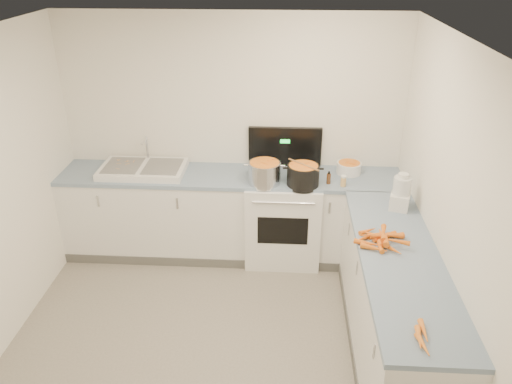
# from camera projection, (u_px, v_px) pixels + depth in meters

# --- Properties ---
(floor) EXTENTS (3.50, 4.00, 0.00)m
(floor) POSITION_uv_depth(u_px,v_px,m) (210.00, 369.00, 3.99)
(floor) COLOR gray
(floor) RESTS_ON ground
(ceiling) EXTENTS (3.50, 4.00, 0.00)m
(ceiling) POSITION_uv_depth(u_px,v_px,m) (193.00, 51.00, 2.87)
(ceiling) COLOR white
(ceiling) RESTS_ON ground
(wall_back) EXTENTS (3.50, 0.00, 2.50)m
(wall_back) POSITION_uv_depth(u_px,v_px,m) (233.00, 136.00, 5.22)
(wall_back) COLOR white
(wall_back) RESTS_ON ground
(wall_right) EXTENTS (0.00, 4.00, 2.50)m
(wall_right) POSITION_uv_depth(u_px,v_px,m) (462.00, 245.00, 3.34)
(wall_right) COLOR white
(wall_right) RESTS_ON ground
(counter_back) EXTENTS (3.50, 0.62, 0.94)m
(counter_back) POSITION_uv_depth(u_px,v_px,m) (231.00, 215.00, 5.30)
(counter_back) COLOR white
(counter_back) RESTS_ON ground
(counter_right) EXTENTS (0.62, 2.20, 0.94)m
(counter_right) POSITION_uv_depth(u_px,v_px,m) (394.00, 306.00, 3.97)
(counter_right) COLOR white
(counter_right) RESTS_ON ground
(stove) EXTENTS (0.76, 0.65, 1.36)m
(stove) POSITION_uv_depth(u_px,v_px,m) (283.00, 217.00, 5.26)
(stove) COLOR white
(stove) RESTS_ON ground
(sink) EXTENTS (0.86, 0.52, 0.31)m
(sink) POSITION_uv_depth(u_px,v_px,m) (143.00, 169.00, 5.12)
(sink) COLOR white
(sink) RESTS_ON counter_back
(steel_pot) EXTENTS (0.40, 0.40, 0.23)m
(steel_pot) POSITION_uv_depth(u_px,v_px,m) (264.00, 174.00, 4.88)
(steel_pot) COLOR silver
(steel_pot) RESTS_ON stove
(black_pot) EXTENTS (0.39, 0.39, 0.22)m
(black_pot) POSITION_uv_depth(u_px,v_px,m) (303.00, 176.00, 4.84)
(black_pot) COLOR black
(black_pot) RESTS_ON stove
(wooden_spoon) EXTENTS (0.29, 0.28, 0.02)m
(wooden_spoon) POSITION_uv_depth(u_px,v_px,m) (304.00, 165.00, 4.78)
(wooden_spoon) COLOR #AD7A47
(wooden_spoon) RESTS_ON black_pot
(mixing_bowl) EXTENTS (0.32, 0.32, 0.12)m
(mixing_bowl) POSITION_uv_depth(u_px,v_px,m) (349.00, 168.00, 5.10)
(mixing_bowl) COLOR white
(mixing_bowl) RESTS_ON counter_back
(extract_bottle) EXTENTS (0.04, 0.04, 0.10)m
(extract_bottle) POSITION_uv_depth(u_px,v_px,m) (329.00, 179.00, 4.88)
(extract_bottle) COLOR #593319
(extract_bottle) RESTS_ON counter_back
(spice_jar) EXTENTS (0.05, 0.05, 0.09)m
(spice_jar) POSITION_uv_depth(u_px,v_px,m) (343.00, 182.00, 4.83)
(spice_jar) COLOR #E5B266
(spice_jar) RESTS_ON counter_back
(food_processor) EXTENTS (0.21, 0.24, 0.33)m
(food_processor) POSITION_uv_depth(u_px,v_px,m) (401.00, 193.00, 4.39)
(food_processor) COLOR white
(food_processor) RESTS_ON counter_right
(carrot_pile) EXTENTS (0.44, 0.41, 0.09)m
(carrot_pile) POSITION_uv_depth(u_px,v_px,m) (381.00, 238.00, 3.92)
(carrot_pile) COLOR orange
(carrot_pile) RESTS_ON counter_right
(peeled_carrots) EXTENTS (0.09, 0.30, 0.04)m
(peeled_carrots) POSITION_uv_depth(u_px,v_px,m) (422.00, 337.00, 2.96)
(peeled_carrots) COLOR orange
(peeled_carrots) RESTS_ON counter_right
(peelings) EXTENTS (0.22, 0.26, 0.01)m
(peelings) POSITION_uv_depth(u_px,v_px,m) (122.00, 164.00, 5.15)
(peelings) COLOR tan
(peelings) RESTS_ON sink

